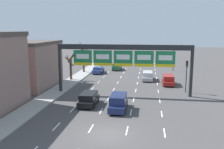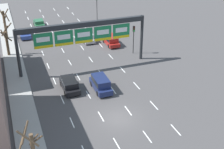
% 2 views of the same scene
% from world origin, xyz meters
% --- Properties ---
extents(ground_plane, '(220.00, 220.00, 0.00)m').
position_xyz_m(ground_plane, '(0.00, 0.00, 0.00)').
color(ground_plane, '#474444').
extents(sidewalk_left, '(2.80, 110.00, 0.15)m').
position_xyz_m(sidewalk_left, '(-9.65, 0.00, 0.07)').
color(sidewalk_left, '#999993').
rests_on(sidewalk_left, ground_plane).
extents(lane_dashes, '(10.02, 67.00, 0.01)m').
position_xyz_m(lane_dashes, '(-0.00, 13.50, 0.00)').
color(lane_dashes, white).
rests_on(lane_dashes, ground_plane).
extents(sign_gantry, '(18.54, 0.70, 6.90)m').
position_xyz_m(sign_gantry, '(0.00, 13.56, 5.61)').
color(sign_gantry, '#232628').
rests_on(sign_gantry, ground_plane).
extents(building_far, '(9.11, 10.57, 7.09)m').
position_xyz_m(building_far, '(-15.92, 16.32, 3.56)').
color(building_far, gray).
rests_on(building_far, ground_plane).
extents(suv_red, '(1.84, 4.52, 1.57)m').
position_xyz_m(suv_red, '(6.67, 20.69, 0.88)').
color(suv_red, maroon).
rests_on(suv_red, ground_plane).
extents(car_green, '(1.81, 4.13, 1.48)m').
position_xyz_m(car_green, '(-3.52, 34.31, 0.79)').
color(car_green, '#235B38').
rests_on(car_green, ground_plane).
extents(suv_silver, '(1.84, 4.61, 1.51)m').
position_xyz_m(suv_silver, '(3.32, 23.90, 0.85)').
color(suv_silver, '#B7B7BC').
rests_on(suv_silver, ground_plane).
extents(suv_navy, '(1.84, 4.42, 1.80)m').
position_xyz_m(suv_navy, '(0.19, 6.60, 0.99)').
color(suv_navy, '#19234C').
rests_on(suv_navy, ground_plane).
extents(suv_black, '(1.87, 4.23, 1.52)m').
position_xyz_m(suv_black, '(-3.54, 7.98, 0.85)').
color(suv_black, black).
rests_on(suv_black, ground_plane).
extents(car_blue, '(1.84, 4.56, 1.30)m').
position_xyz_m(car_blue, '(-6.77, 29.63, 0.71)').
color(car_blue, navy).
rests_on(car_blue, ground_plane).
extents(traffic_light_near_gantry, '(0.30, 0.35, 5.09)m').
position_xyz_m(traffic_light_near_gantry, '(8.76, 34.94, 3.61)').
color(traffic_light_near_gantry, black).
rests_on(traffic_light_near_gantry, ground_plane).
extents(traffic_light_mid_block, '(0.30, 0.35, 4.57)m').
position_xyz_m(traffic_light_mid_block, '(8.79, 15.95, 3.27)').
color(traffic_light_mid_block, black).
rests_on(traffic_light_mid_block, ground_plane).
extents(tree_bare_closest, '(1.93, 1.97, 5.06)m').
position_xyz_m(tree_bare_closest, '(-10.11, 21.89, 2.59)').
color(tree_bare_closest, brown).
rests_on(tree_bare_closest, sidewalk_left).
extents(tree_bare_third, '(1.91, 1.93, 6.08)m').
position_xyz_m(tree_bare_third, '(-9.89, 29.98, 3.09)').
color(tree_bare_third, brown).
rests_on(tree_bare_third, sidewalk_left).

